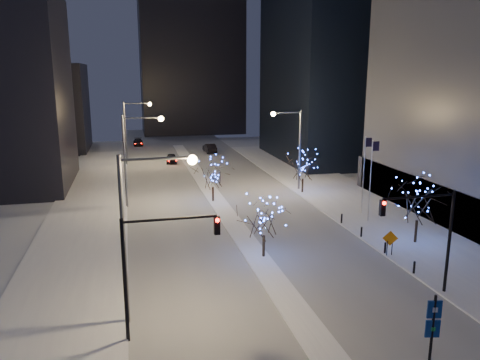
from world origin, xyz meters
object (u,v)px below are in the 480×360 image
object	(u,v)px
street_lamp_east	(293,139)
holiday_tree_plaza_near	(419,200)
street_lamp_w_mid	(134,148)
car_mid	(210,148)
car_far	(138,142)
traffic_signal_west	(154,257)
street_lamp_w_near	(141,215)
holiday_tree_median_near	(264,219)
holiday_tree_median_far	(213,174)
wayfinding_sign	(433,324)
traffic_signal_east	(430,227)
construction_sign	(390,241)
street_lamp_w_far	(132,124)
holiday_tree_plaza_far	(303,166)
car_near	(171,159)

from	to	relation	value
street_lamp_east	holiday_tree_plaza_near	distance (m)	20.84
street_lamp_w_mid	holiday_tree_plaza_near	world-z (taller)	street_lamp_w_mid
car_mid	car_far	bearing A→B (deg)	-46.13
traffic_signal_west	street_lamp_w_near	bearing A→B (deg)	103.96
holiday_tree_median_near	holiday_tree_median_far	world-z (taller)	holiday_tree_median_far
holiday_tree_median_near	wayfinding_sign	world-z (taller)	holiday_tree_median_near
car_mid	holiday_tree_plaza_near	distance (m)	51.75
traffic_signal_east	construction_sign	size ratio (longest dim) A/B	3.43
construction_sign	street_lamp_w_near	bearing A→B (deg)	-147.46
street_lamp_w_near	car_mid	distance (m)	60.43
street_lamp_w_far	wayfinding_sign	world-z (taller)	street_lamp_w_far
street_lamp_w_far	construction_sign	bearing A→B (deg)	-66.61
holiday_tree_plaza_near	street_lamp_w_near	bearing A→B (deg)	-161.49
street_lamp_w_near	street_lamp_east	distance (m)	33.85
traffic_signal_west	wayfinding_sign	world-z (taller)	traffic_signal_west
street_lamp_east	holiday_tree_plaza_near	size ratio (longest dim) A/B	1.71
car_far	street_lamp_w_far	bearing A→B (deg)	-93.92
car_far	holiday_tree_plaza_near	world-z (taller)	holiday_tree_plaza_near
street_lamp_w_far	car_far	xyz separation A→B (m)	(1.20, 20.50, -5.83)
traffic_signal_west	holiday_tree_median_near	size ratio (longest dim) A/B	1.48
traffic_signal_east	holiday_tree_plaza_far	distance (m)	27.37
holiday_tree_plaza_far	car_mid	bearing A→B (deg)	100.37
street_lamp_w_far	holiday_tree_plaza_far	world-z (taller)	street_lamp_w_far
street_lamp_w_mid	holiday_tree_plaza_near	xyz separation A→B (m)	(23.01, -17.29, -2.63)
car_far	holiday_tree_median_near	bearing A→B (deg)	-83.10
street_lamp_w_mid	car_near	size ratio (longest dim) A/B	2.36
car_mid	wayfinding_sign	bearing A→B (deg)	86.85
car_far	construction_sign	bearing A→B (deg)	-75.05
traffic_signal_east	wayfinding_sign	distance (m)	8.62
street_lamp_w_far	car_mid	distance (m)	17.24
street_lamp_w_near	car_far	size ratio (longest dim) A/B	2.16
street_lamp_east	holiday_tree_median_near	size ratio (longest dim) A/B	2.11
street_lamp_w_near	street_lamp_east	bearing A→B (deg)	55.81
car_near	holiday_tree_median_near	distance (m)	42.52
street_lamp_east	car_far	world-z (taller)	street_lamp_east
street_lamp_w_far	traffic_signal_west	bearing A→B (deg)	-89.45
traffic_signal_east	traffic_signal_west	bearing A→B (deg)	-176.71
traffic_signal_west	car_near	xyz separation A→B (m)	(5.54, 51.95, -4.04)
street_lamp_w_near	holiday_tree_plaza_near	xyz separation A→B (m)	(23.01, 7.71, -2.63)
street_lamp_w_near	street_lamp_east	xyz separation A→B (m)	(19.02, 28.00, -0.05)
street_lamp_east	holiday_tree_median_far	xyz separation A→B (m)	(-10.58, -3.23, -3.15)
street_lamp_east	wayfinding_sign	world-z (taller)	street_lamp_east
wayfinding_sign	construction_sign	distance (m)	14.77
street_lamp_w_far	traffic_signal_west	xyz separation A→B (m)	(0.50, -52.00, -1.74)
car_near	holiday_tree_plaza_near	size ratio (longest dim) A/B	0.72
construction_sign	traffic_signal_east	bearing A→B (deg)	-85.26
holiday_tree_median_near	holiday_tree_plaza_near	size ratio (longest dim) A/B	0.81
street_lamp_w_far	traffic_signal_east	xyz separation A→B (m)	(17.88, -51.00, -1.74)
street_lamp_w_mid	holiday_tree_median_far	distance (m)	9.03
street_lamp_east	car_mid	world-z (taller)	street_lamp_east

